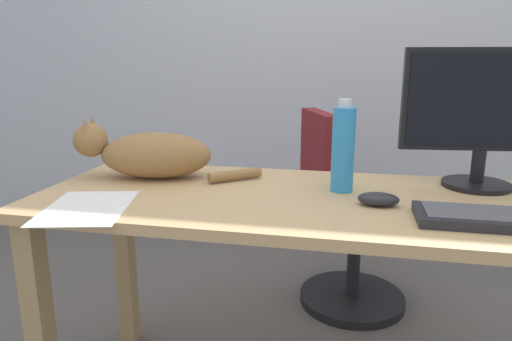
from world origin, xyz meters
The scene contains 8 objects.
back_wall centered at (0.00, 1.51, 1.30)m, with size 6.00×0.04×2.60m, color silver.
desk centered at (0.00, 0.00, 0.62)m, with size 1.66×0.63×0.73m.
office_chair centered at (0.06, 0.72, 0.38)m, with size 0.51×0.48×0.90m.
monitor centered at (0.45, 0.20, 0.95)m, with size 0.48×0.20×0.42m.
cat centered at (-0.58, 0.11, 0.81)m, with size 0.61×0.24×0.20m.
computer_mouse centered at (0.15, -0.05, 0.75)m, with size 0.11×0.06×0.04m, color #232328.
paper_sheet centered at (-0.60, -0.22, 0.73)m, with size 0.21×0.30×0.00m, color white.
water_bottle centered at (0.05, 0.08, 0.86)m, with size 0.07×0.07×0.27m.
Camera 1 is at (0.06, -1.25, 1.11)m, focal length 31.89 mm.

